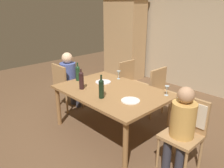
# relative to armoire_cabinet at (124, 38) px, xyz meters

# --- Properties ---
(ground_plane) EXTENTS (10.00, 10.00, 0.00)m
(ground_plane) POSITION_rel_armoire_cabinet_xyz_m (1.96, -2.34, -1.10)
(ground_plane) COLOR brown
(rear_room_partition) EXTENTS (6.40, 0.12, 2.70)m
(rear_room_partition) POSITION_rel_armoire_cabinet_xyz_m (1.96, 0.45, 0.25)
(rear_room_partition) COLOR tan
(rear_room_partition) RESTS_ON ground_plane
(armoire_cabinet) EXTENTS (1.18, 0.62, 2.18)m
(armoire_cabinet) POSITION_rel_armoire_cabinet_xyz_m (0.00, 0.00, 0.00)
(armoire_cabinet) COLOR tan
(armoire_cabinet) RESTS_ON ground_plane
(dining_table) EXTENTS (1.72, 1.18, 0.73)m
(dining_table) POSITION_rel_armoire_cabinet_xyz_m (1.96, -2.34, -0.44)
(dining_table) COLOR olive
(dining_table) RESTS_ON ground_plane
(chair_left_end) EXTENTS (0.44, 0.44, 0.92)m
(chair_left_end) POSITION_rel_armoire_cabinet_xyz_m (0.72, -2.43, -0.56)
(chair_left_end) COLOR #A87F51
(chair_left_end) RESTS_ON ground_plane
(chair_right_end) EXTENTS (0.44, 0.46, 0.92)m
(chair_right_end) POSITION_rel_armoire_cabinet_xyz_m (3.20, -2.22, -0.50)
(chair_right_end) COLOR #A87F51
(chair_right_end) RESTS_ON ground_plane
(chair_far_right) EXTENTS (0.44, 0.44, 0.92)m
(chair_far_right) POSITION_rel_armoire_cabinet_xyz_m (2.26, -1.37, -0.56)
(chair_far_right) COLOR #A87F51
(chair_far_right) RESTS_ON ground_plane
(chair_far_left) EXTENTS (0.44, 0.44, 0.92)m
(chair_far_left) POSITION_rel_armoire_cabinet_xyz_m (1.48, -1.37, -0.56)
(chair_far_left) COLOR #A87F51
(chair_far_left) RESTS_ON ground_plane
(person_woman_host) EXTENTS (0.31, 0.35, 1.13)m
(person_woman_host) POSITION_rel_armoire_cabinet_xyz_m (0.72, -2.31, -0.44)
(person_woman_host) COLOR #33333D
(person_woman_host) RESTS_ON ground_plane
(person_man_bearded) EXTENTS (0.30, 0.34, 1.11)m
(person_man_bearded) POSITION_rel_armoire_cabinet_xyz_m (3.20, -2.37, -0.45)
(person_man_bearded) COLOR #33333D
(person_man_bearded) RESTS_ON ground_plane
(wine_bottle_tall_green) EXTENTS (0.08, 0.08, 0.32)m
(wine_bottle_tall_green) POSITION_rel_armoire_cabinet_xyz_m (1.21, -2.45, -0.23)
(wine_bottle_tall_green) COLOR #19381E
(wine_bottle_tall_green) RESTS_ON dining_table
(wine_bottle_dark_red) EXTENTS (0.08, 0.08, 0.33)m
(wine_bottle_dark_red) POSITION_rel_armoire_cabinet_xyz_m (1.59, -2.65, -0.22)
(wine_bottle_dark_red) COLOR black
(wine_bottle_dark_red) RESTS_ON dining_table
(wine_bottle_short_olive) EXTENTS (0.08, 0.08, 0.35)m
(wine_bottle_short_olive) POSITION_rel_armoire_cabinet_xyz_m (2.08, -2.67, -0.22)
(wine_bottle_short_olive) COLOR black
(wine_bottle_short_olive) RESTS_ON dining_table
(wine_glass_near_left) EXTENTS (0.07, 0.07, 0.15)m
(wine_glass_near_left) POSITION_rel_armoire_cabinet_xyz_m (1.64, -1.87, -0.26)
(wine_glass_near_left) COLOR silver
(wine_glass_near_left) RESTS_ON dining_table
(wine_glass_centre) EXTENTS (0.07, 0.07, 0.15)m
(wine_glass_centre) POSITION_rel_armoire_cabinet_xyz_m (2.67, -1.91, -0.26)
(wine_glass_centre) COLOR silver
(wine_glass_centre) RESTS_ON dining_table
(dinner_plate_host) EXTENTS (0.26, 0.26, 0.01)m
(dinner_plate_host) POSITION_rel_armoire_cabinet_xyz_m (1.59, -2.20, -0.36)
(dinner_plate_host) COLOR white
(dinner_plate_host) RESTS_ON dining_table
(dinner_plate_guest_left) EXTENTS (0.26, 0.26, 0.01)m
(dinner_plate_guest_left) POSITION_rel_armoire_cabinet_xyz_m (2.44, -2.45, -0.36)
(dinner_plate_guest_left) COLOR white
(dinner_plate_guest_left) RESTS_ON dining_table
(handbag) EXTENTS (0.14, 0.29, 0.22)m
(handbag) POSITION_rel_armoire_cabinet_xyz_m (1.92, -1.37, -0.99)
(handbag) COLOR brown
(handbag) RESTS_ON ground_plane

